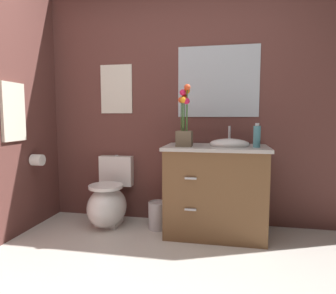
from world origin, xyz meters
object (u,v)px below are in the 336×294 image
object	(u,v)px
wall_mirror	(218,82)
hanging_towel	(13,112)
trash_bin	(157,215)
flower_vase	(184,125)
vanity_cabinet	(216,189)
wall_poster	(116,89)
soap_bottle	(257,136)
toilet	(109,201)
toilet_paper_roll	(37,160)

from	to	relation	value
wall_mirror	hanging_towel	distance (m)	1.93
trash_bin	hanging_towel	size ratio (longest dim) A/B	0.52
flower_vase	vanity_cabinet	bearing A→B (deg)	19.19
trash_bin	wall_poster	size ratio (longest dim) A/B	0.53
soap_bottle	trash_bin	distance (m)	1.21
soap_bottle	trash_bin	world-z (taller)	soap_bottle
toilet	vanity_cabinet	size ratio (longest dim) A/B	0.68
toilet	vanity_cabinet	xyz separation A→B (m)	(1.07, -0.03, 0.19)
toilet	flower_vase	size ratio (longest dim) A/B	1.24
wall_poster	wall_mirror	distance (m)	1.07
flower_vase	wall_mirror	size ratio (longest dim) A/B	0.69
flower_vase	soap_bottle	xyz separation A→B (m)	(0.63, 0.03, -0.09)
toilet_paper_roll	vanity_cabinet	bearing A→B (deg)	5.63
trash_bin	wall_mirror	distance (m)	1.45
wall_mirror	toilet_paper_roll	size ratio (longest dim) A/B	7.27
wall_mirror	hanging_towel	world-z (taller)	wall_mirror
soap_bottle	wall_poster	xyz separation A→B (m)	(-1.42, 0.37, 0.46)
soap_bottle	toilet_paper_roll	distance (m)	2.09
trash_bin	hanging_towel	xyz separation A→B (m)	(-1.22, -0.42, 1.01)
toilet_paper_roll	wall_mirror	bearing A→B (deg)	15.09
toilet	trash_bin	world-z (taller)	toilet
flower_vase	toilet_paper_roll	distance (m)	1.48
flower_vase	toilet_paper_roll	xyz separation A→B (m)	(-1.44, -0.07, -0.35)
trash_bin	wall_mirror	size ratio (longest dim) A/B	0.34
hanging_towel	toilet_paper_roll	bearing A→B (deg)	76.76
soap_bottle	trash_bin	bearing A→B (deg)	174.34
vanity_cabinet	wall_mirror	distance (m)	1.06
toilet	trash_bin	distance (m)	0.52
flower_vase	trash_bin	bearing A→B (deg)	157.47
vanity_cabinet	flower_vase	world-z (taller)	flower_vase
vanity_cabinet	wall_poster	distance (m)	1.47
soap_bottle	wall_mirror	distance (m)	0.73
soap_bottle	toilet_paper_roll	size ratio (longest dim) A/B	1.93
trash_bin	toilet_paper_roll	bearing A→B (deg)	-170.84
vanity_cabinet	hanging_towel	bearing A→B (deg)	-167.21
wall_mirror	toilet	bearing A→B (deg)	-165.96
wall_poster	hanging_towel	distance (m)	1.02
toilet	wall_mirror	world-z (taller)	wall_mirror
toilet	wall_poster	distance (m)	1.18
wall_poster	hanging_towel	world-z (taller)	wall_poster
wall_mirror	hanging_towel	bearing A→B (deg)	-158.55
hanging_towel	toilet_paper_roll	size ratio (longest dim) A/B	4.73
vanity_cabinet	trash_bin	world-z (taller)	vanity_cabinet
toilet	soap_bottle	xyz separation A→B (m)	(1.42, -0.10, 0.69)
toilet	hanging_towel	bearing A→B (deg)	-148.66
flower_vase	wall_poster	xyz separation A→B (m)	(-0.79, 0.39, 0.37)
flower_vase	soap_bottle	world-z (taller)	flower_vase
vanity_cabinet	hanging_towel	size ratio (longest dim) A/B	1.95
toilet	wall_poster	xyz separation A→B (m)	(-0.00, 0.27, 1.15)
soap_bottle	wall_poster	world-z (taller)	wall_poster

